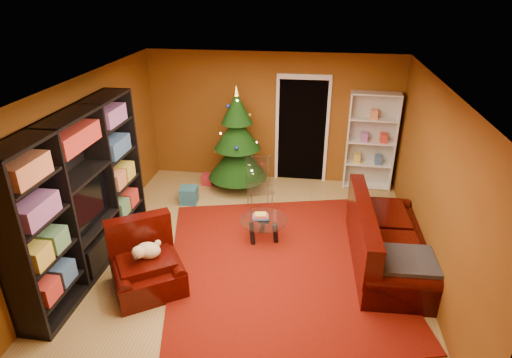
# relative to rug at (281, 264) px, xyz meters

# --- Properties ---
(floor) EXTENTS (5.00, 5.50, 0.05)m
(floor) POSITION_rel_rug_xyz_m (-0.47, 0.29, -0.04)
(floor) COLOR olive
(floor) RESTS_ON ground
(ceiling) EXTENTS (5.00, 5.50, 0.05)m
(ceiling) POSITION_rel_rug_xyz_m (-0.47, 0.29, 2.61)
(ceiling) COLOR silver
(ceiling) RESTS_ON wall_back
(wall_back) EXTENTS (5.00, 0.05, 2.60)m
(wall_back) POSITION_rel_rug_xyz_m (-0.47, 3.07, 1.29)
(wall_back) COLOR brown
(wall_back) RESTS_ON ground
(wall_left) EXTENTS (0.05, 5.50, 2.60)m
(wall_left) POSITION_rel_rug_xyz_m (-2.99, 0.29, 1.29)
(wall_left) COLOR brown
(wall_left) RESTS_ON ground
(wall_right) EXTENTS (0.05, 5.50, 2.60)m
(wall_right) POSITION_rel_rug_xyz_m (2.06, 0.29, 1.29)
(wall_right) COLOR brown
(wall_right) RESTS_ON ground
(doorway) EXTENTS (1.06, 0.60, 2.16)m
(doorway) POSITION_rel_rug_xyz_m (0.13, 3.02, 1.04)
(doorway) COLOR black
(doorway) RESTS_ON floor
(rug) EXTENTS (4.02, 4.41, 0.02)m
(rug) POSITION_rel_rug_xyz_m (0.00, 0.00, 0.00)
(rug) COLOR maroon
(rug) RESTS_ON floor
(media_unit) EXTENTS (0.48, 2.99, 2.29)m
(media_unit) POSITION_rel_rug_xyz_m (-2.74, -0.37, 1.13)
(media_unit) COLOR black
(media_unit) RESTS_ON floor
(christmas_tree) EXTENTS (1.54, 1.54, 2.09)m
(christmas_tree) POSITION_rel_rug_xyz_m (-1.08, 2.44, 1.00)
(christmas_tree) COLOR black
(christmas_tree) RESTS_ON floor
(gift_box_teal) EXTENTS (0.33, 0.33, 0.31)m
(gift_box_teal) POSITION_rel_rug_xyz_m (-1.88, 1.69, 0.14)
(gift_box_teal) COLOR #236277
(gift_box_teal) RESTS_ON floor
(gift_box_red) EXTENTS (0.24, 0.24, 0.22)m
(gift_box_red) POSITION_rel_rug_xyz_m (-1.72, 2.51, 0.10)
(gift_box_red) COLOR maroon
(gift_box_red) RESTS_ON floor
(white_bookshelf) EXTENTS (0.93, 0.37, 1.98)m
(white_bookshelf) POSITION_rel_rug_xyz_m (1.48, 2.86, 0.95)
(white_bookshelf) COLOR white
(white_bookshelf) RESTS_ON floor
(armchair) EXTENTS (1.34, 1.34, 0.76)m
(armchair) POSITION_rel_rug_xyz_m (-1.74, -0.77, 0.37)
(armchair) COLOR black
(armchair) RESTS_ON rug
(dog) EXTENTS (0.50, 0.47, 0.25)m
(dog) POSITION_rel_rug_xyz_m (-1.72, -0.70, 0.55)
(dog) COLOR beige
(dog) RESTS_ON armchair
(sofa) EXTENTS (1.07, 2.25, 0.95)m
(sofa) POSITION_rel_rug_xyz_m (1.55, 0.27, 0.47)
(sofa) COLOR black
(sofa) RESTS_ON rug
(coffee_table) EXTENTS (0.88, 0.88, 0.48)m
(coffee_table) POSITION_rel_rug_xyz_m (-0.33, 0.61, 0.19)
(coffee_table) COLOR gray
(coffee_table) RESTS_ON rug
(acrylic_chair) EXTENTS (0.59, 0.62, 0.89)m
(acrylic_chair) POSITION_rel_rug_xyz_m (-0.52, 1.56, 0.44)
(acrylic_chair) COLOR #66605B
(acrylic_chair) RESTS_ON rug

